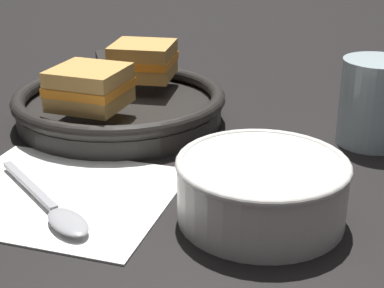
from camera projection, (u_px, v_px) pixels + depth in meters
ground_plane at (168, 174)px, 0.61m from camera, size 4.00×4.00×0.00m
napkin at (59, 194)px, 0.57m from camera, size 0.22×0.19×0.00m
soup_bowl at (262, 185)px, 0.52m from camera, size 0.15×0.15×0.06m
spoon at (56, 211)px, 0.52m from camera, size 0.16×0.12×0.01m
skillet at (120, 105)px, 0.75m from camera, size 0.27×0.35×0.04m
sandwich_near_left at (90, 87)px, 0.68m from camera, size 0.08×0.08×0.05m
sandwich_near_right at (143, 60)px, 0.79m from camera, size 0.09×0.09×0.05m
drinking_glass at (374, 102)px, 0.67m from camera, size 0.08×0.08×0.10m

